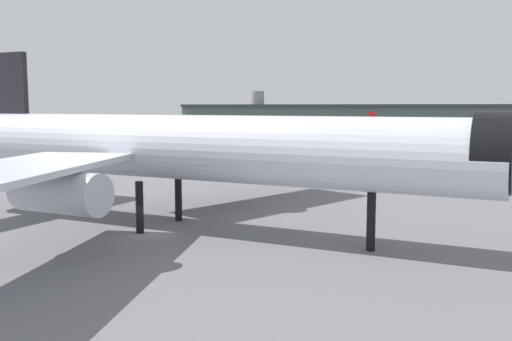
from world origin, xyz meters
TOP-DOWN VIEW (x-y plane):
  - ground at (0.00, 0.00)m, footprint 900.00×900.00m
  - airliner_near_gate at (1.44, 3.30)m, footprint 64.28×58.84m
  - airliner_far_taxiway at (-2.52, 116.47)m, footprint 30.68×34.21m
  - terminal_building at (-33.94, 214.68)m, footprint 197.25×33.71m
  - baggage_tug_wing at (16.24, 38.10)m, footprint 2.93×3.58m
  - traffic_cone_near_nose at (-14.31, 35.20)m, footprint 0.45×0.45m

SIDE VIEW (x-z plane):
  - ground at x=0.00m, z-range 0.00..0.00m
  - traffic_cone_near_nose at x=-14.31m, z-range 0.00..0.57m
  - baggage_tug_wing at x=16.24m, z-range 0.05..1.90m
  - airliner_far_taxiway at x=-2.52m, z-range -0.60..9.57m
  - terminal_building at x=-33.94m, z-range -3.17..15.80m
  - airliner_near_gate at x=1.44m, z-range -1.05..16.65m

